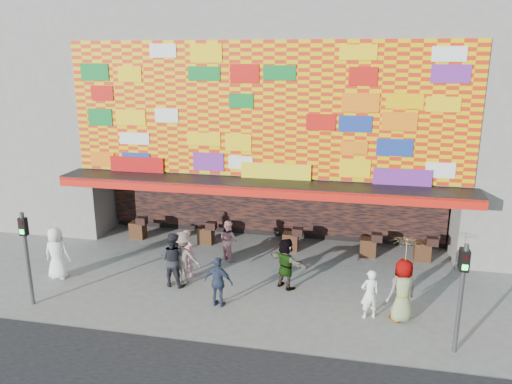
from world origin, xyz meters
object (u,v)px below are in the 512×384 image
ped_d (183,258)px  ped_i (228,240)px  ped_c (173,259)px  ped_f (286,263)px  parasol (406,252)px  ped_g (403,290)px  ped_e (218,282)px  signal_left (26,248)px  signal_right (462,286)px  ped_a (57,253)px  ped_b (187,253)px  ped_h (370,294)px

ped_d → ped_i: size_ratio=1.18×
ped_c → ped_i: 2.79m
ped_f → ped_i: size_ratio=1.11×
parasol → ped_g: bearing=-90.0°
ped_e → ped_i: (-0.64, 3.57, -0.02)m
ped_c → ped_f: ped_c is taller
signal_left → parasol: bearing=7.1°
signal_right → ped_f: signal_right is taller
signal_right → ped_d: signal_right is taller
ped_c → ped_g: ped_g is taller
ped_e → ped_g: ped_g is taller
signal_left → ped_i: signal_left is taller
ped_d → parasol: 7.22m
ped_i → parasol: size_ratio=0.86×
ped_a → ped_c: size_ratio=0.99×
ped_b → ped_e: 2.58m
signal_left → ped_f: size_ratio=1.74×
ped_b → ped_g: bearing=-177.1°
ped_c → ped_f: (3.72, 0.60, -0.06)m
signal_left → ped_a: signal_left is taller
ped_h → ped_b: bearing=-35.0°
ped_b → ped_g: ped_g is taller
ped_c → ped_h: size_ratio=1.22×
ped_f → ped_i: ped_f is taller
ped_a → signal_left: bearing=95.5°
ped_f → parasol: bearing=-165.9°
ped_f → ped_h: (2.70, -1.44, -0.11)m
signal_right → ped_b: 9.00m
ped_f → parasol: (3.61, -1.39, 1.27)m
ped_d → ped_c: bearing=32.9°
parasol → ped_d: bearing=171.8°
ped_g → signal_right: bearing=100.5°
ped_d → ped_i: (0.97, 2.27, -0.14)m
ped_a → signal_right: bearing=167.9°
signal_right → ped_i: bearing=147.6°
ped_c → ped_a: bearing=11.2°
signal_right → ped_a: (-12.70, 1.88, -0.95)m
ped_a → ped_h: bearing=173.4°
ped_h → parasol: parasol is taller
ped_e → ped_f: size_ratio=0.92×
ped_d → ped_e: 2.07m
ped_a → ped_b: 4.45m
ped_e → ped_b: bearing=-40.7°
signal_left → ped_h: signal_left is taller
ped_e → ped_i: size_ratio=1.03×
signal_right → ped_c: signal_right is taller
ped_e → parasol: parasol is taller
signal_right → ped_d: size_ratio=1.64×
ped_g → ped_a: bearing=-34.8°
ped_a → ped_i: bearing=-156.2°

